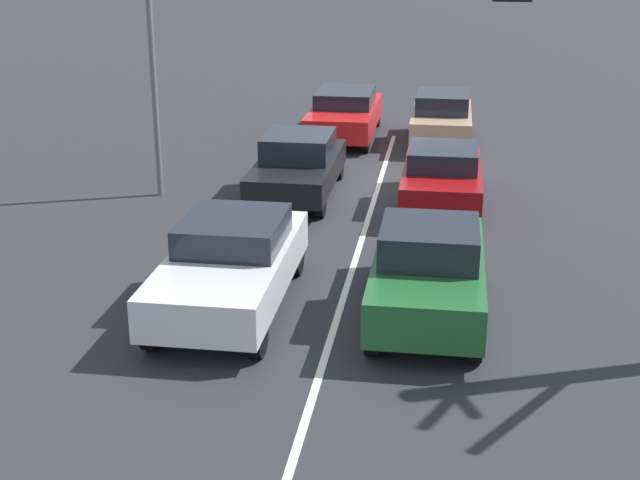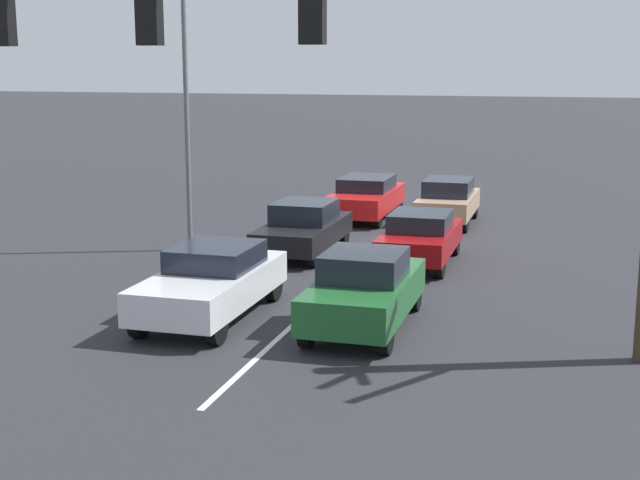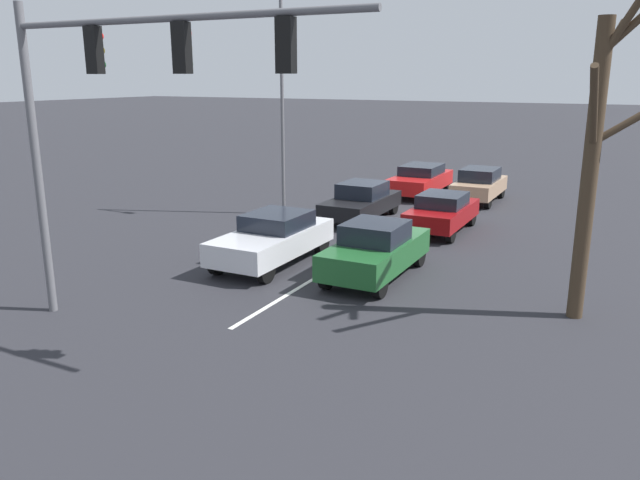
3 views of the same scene
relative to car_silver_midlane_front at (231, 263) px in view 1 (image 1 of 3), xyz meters
name	(u,v)px [view 1 (image 1 of 3)]	position (x,y,z in m)	size (l,w,h in m)	color
ground_plane	(377,190)	(-1.86, -7.42, -0.80)	(240.00, 240.00, 0.00)	#28282D
lane_stripe_left_divider	(364,232)	(-1.86, -4.23, -0.79)	(0.12, 18.38, 0.01)	silver
car_silver_midlane_front	(231,263)	(0.00, 0.00, 0.00)	(1.92, 4.62, 1.53)	silver
car_darkgreen_leftlane_front	(428,270)	(-3.33, -0.13, 0.01)	(1.80, 4.34, 1.62)	#1E5928
car_black_midlane_second	(298,165)	(0.01, -6.76, -0.05)	(1.81, 4.37, 1.50)	black
car_maroon_leftlane_second	(442,175)	(-3.44, -6.29, -0.04)	(1.76, 4.12, 1.43)	maroon
car_red_midlane_third	(345,113)	(-0.36, -13.05, -0.04)	(1.91, 4.71, 1.45)	red
car_tan_leftlane_third	(442,117)	(-3.30, -12.60, 0.01)	(1.73, 4.01, 1.54)	tan
traffic_signal_gantry	(49,40)	(0.07, 5.94, 4.43)	(8.57, 0.37, 7.17)	slate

